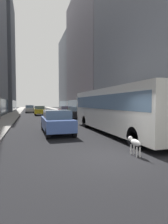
% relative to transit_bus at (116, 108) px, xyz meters
% --- Properties ---
extents(ground_plane, '(120.00, 120.00, 0.00)m').
position_rel_transit_bus_xyz_m(ground_plane, '(-2.80, 29.72, -1.78)').
color(ground_plane, black).
extents(sidewalk_left, '(2.40, 110.00, 0.15)m').
position_rel_transit_bus_xyz_m(sidewalk_left, '(-8.50, 29.72, -1.70)').
color(sidewalk_left, '#9E9991').
rests_on(sidewalk_left, ground).
extents(sidewalk_right, '(2.40, 110.00, 0.15)m').
position_rel_transit_bus_xyz_m(sidewalk_right, '(2.90, 29.72, -1.70)').
color(sidewalk_right, '#9E9991').
rests_on(sidewalk_right, ground).
extents(building_right_mid, '(10.41, 20.70, 25.97)m').
position_rel_transit_bus_xyz_m(building_right_mid, '(9.10, 25.80, 11.20)').
color(building_right_mid, slate).
rests_on(building_right_mid, ground).
extents(building_right_far, '(8.11, 19.38, 24.00)m').
position_rel_transit_bus_xyz_m(building_right_far, '(9.10, 46.68, 10.22)').
color(building_right_far, slate).
rests_on(building_right_far, ground).
extents(transit_bus, '(2.78, 11.53, 3.05)m').
position_rel_transit_bus_xyz_m(transit_bus, '(0.00, 0.00, 0.00)').
color(transit_bus, silver).
rests_on(transit_bus, ground).
extents(car_grey_wagon, '(1.93, 4.30, 1.62)m').
position_rel_transit_bus_xyz_m(car_grey_wagon, '(-5.60, 36.25, -0.95)').
color(car_grey_wagon, slate).
rests_on(car_grey_wagon, ground).
extents(car_yellow_taxi, '(1.74, 4.18, 1.62)m').
position_rel_transit_bus_xyz_m(car_yellow_taxi, '(-4.00, 21.41, -0.96)').
color(car_yellow_taxi, yellow).
rests_on(car_yellow_taxi, ground).
extents(car_white_van, '(1.80, 3.95, 1.62)m').
position_rel_transit_bus_xyz_m(car_white_van, '(-5.60, 30.46, -0.96)').
color(car_white_van, silver).
rests_on(car_white_van, ground).
extents(car_red_coupe, '(1.86, 4.37, 1.62)m').
position_rel_transit_bus_xyz_m(car_red_coupe, '(0.00, 18.18, -0.95)').
color(car_red_coupe, red).
rests_on(car_red_coupe, ground).
extents(car_black_suv, '(1.76, 3.93, 1.62)m').
position_rel_transit_bus_xyz_m(car_black_suv, '(0.00, 11.73, -0.96)').
color(car_black_suv, black).
rests_on(car_black_suv, ground).
extents(car_blue_hatchback, '(1.81, 4.65, 1.62)m').
position_rel_transit_bus_xyz_m(car_blue_hatchback, '(-4.00, 1.04, -0.95)').
color(car_blue_hatchback, '#4C6BB7').
rests_on(car_blue_hatchback, ground).
extents(dalmatian_dog, '(0.22, 0.96, 0.72)m').
position_rel_transit_bus_xyz_m(dalmatian_dog, '(-1.81, -5.21, -1.26)').
color(dalmatian_dog, white).
rests_on(dalmatian_dog, ground).
extents(pedestrian_in_coat, '(0.34, 0.34, 1.69)m').
position_rel_transit_bus_xyz_m(pedestrian_in_coat, '(2.65, 1.29, -0.77)').
color(pedestrian_in_coat, '#1E1E2D').
rests_on(pedestrian_in_coat, sidewalk_right).
extents(traffic_light_near, '(0.24, 0.41, 3.40)m').
position_rel_transit_bus_xyz_m(traffic_light_near, '(2.10, -2.01, 0.66)').
color(traffic_light_near, black).
rests_on(traffic_light_near, sidewalk_right).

